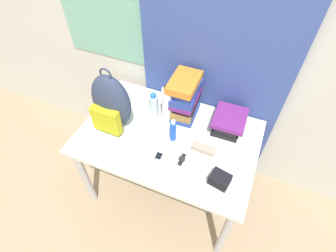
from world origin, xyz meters
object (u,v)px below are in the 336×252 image
Objects in this scene: sunglasses_case at (203,149)px; camera_pouch at (220,179)px; backpack at (111,104)px; water_bottle at (154,105)px; book_stack_left at (184,97)px; sunscreen_bottle at (173,131)px; wristwatch at (182,159)px; book_stack_center at (229,121)px; sports_bottle at (167,105)px; cell_phone at (159,157)px.

sunglasses_case is 1.17× the size of camera_pouch.
backpack is 0.31m from water_bottle.
sunglasses_case is (0.24, -0.26, -0.14)m from book_stack_left.
wristwatch is (0.12, -0.13, -0.08)m from sunscreen_bottle.
book_stack_center is (0.33, 0.00, -0.11)m from book_stack_left.
sunscreen_bottle is at bearing -55.85° from sports_bottle.
backpack reaches higher than sunglasses_case.
cell_phone is at bearing -146.64° from sunglasses_case.
camera_pouch is (0.37, -0.20, -0.05)m from sunscreen_bottle.
sunscreen_bottle is 1.15× the size of sunglasses_case.
sunscreen_bottle is at bearing 176.43° from sunglasses_case.
backpack is at bearing 160.57° from cell_phone.
book_stack_center reaches higher than camera_pouch.
book_stack_left is 0.61m from camera_pouch.
camera_pouch is at bearing -3.61° from cell_phone.
book_stack_left reaches higher than cell_phone.
sunglasses_case is (0.22, -0.01, -0.06)m from sunscreen_bottle.
book_stack_left is 0.13m from sports_bottle.
sports_bottle reaches higher than wristwatch.
book_stack_center is 2.31× the size of cell_phone.
wristwatch is (-0.26, 0.06, -0.03)m from camera_pouch.
water_bottle is at bearing 142.52° from sunscreen_bottle.
wristwatch is at bearing -52.62° from sports_bottle.
book_stack_center is at bearing 62.90° from wristwatch.
book_stack_left reaches higher than water_bottle.
sunscreen_bottle is 0.23m from sunglasses_case.
backpack reaches higher than book_stack_left.
sunscreen_bottle is at bearing 130.69° from wristwatch.
camera_pouch is at bearing -27.98° from sunscreen_bottle.
wristwatch is at bearing -10.55° from backpack.
backpack is at bearing 168.31° from camera_pouch.
water_bottle is 1.07× the size of sunscreen_bottle.
camera_pouch is (0.48, -0.35, -0.11)m from sports_bottle.
sunscreen_bottle is at bearing -85.88° from book_stack_left.
sports_bottle is 0.19m from sunscreen_bottle.
water_bottle reaches higher than sunscreen_bottle.
sports_bottle reaches higher than water_bottle.
book_stack_left is 1.80× the size of sunscreen_bottle.
water_bottle reaches higher than cell_phone.
camera_pouch is at bearing -31.64° from water_bottle.
book_stack_left reaches higher than wristwatch.
book_stack_center is at bearing 97.90° from camera_pouch.
sunscreen_bottle is (0.02, -0.25, -0.08)m from book_stack_left.
sports_bottle is at bearing 127.38° from wristwatch.
cell_phone is (0.08, -0.32, -0.14)m from sports_bottle.
wristwatch is (0.33, -0.30, -0.08)m from water_bottle.
camera_pouch is (0.06, -0.45, -0.02)m from book_stack_center.
cell_phone is (0.19, -0.34, -0.08)m from water_bottle.
water_bottle is 0.12m from sports_bottle.
sports_bottle is (-0.08, -0.10, -0.02)m from book_stack_left.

